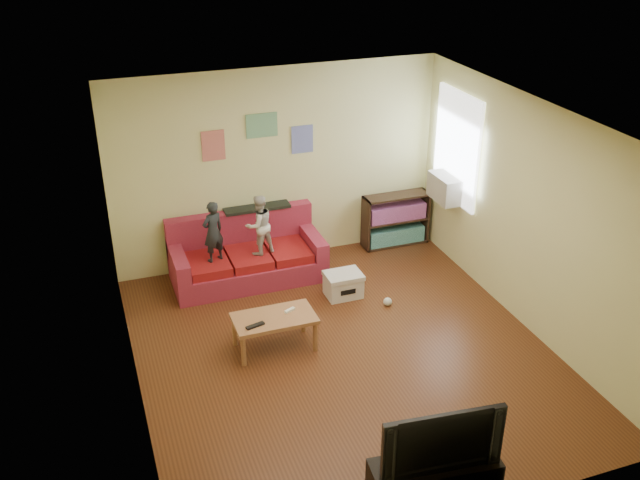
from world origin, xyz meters
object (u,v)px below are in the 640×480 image
object	(u,v)px
bookshelf	(395,222)
file_box	(343,284)
sofa	(246,257)
child_a	(213,232)
coffee_table	(274,321)
child_b	(259,225)
television	(438,435)

from	to	relation	value
bookshelf	file_box	xyz separation A→B (m)	(-1.25, -1.13, -0.18)
bookshelf	file_box	bearing A→B (deg)	-137.91
sofa	bookshelf	xyz separation A→B (m)	(2.29, 0.23, 0.05)
child_a	coffee_table	xyz separation A→B (m)	(0.34, -1.54, -0.47)
sofa	coffee_table	size ratio (longest dim) A/B	2.16
child_a	bookshelf	distance (m)	2.81
child_a	child_b	size ratio (longest dim) A/B	1.01
child_b	bookshelf	world-z (taller)	child_b
child_a	television	world-z (taller)	child_a
file_box	child_b	bearing A→B (deg)	140.66
coffee_table	child_a	bearing A→B (deg)	102.39
sofa	file_box	world-z (taller)	sofa
sofa	television	world-z (taller)	television
sofa	television	distance (m)	4.37
sofa	child_b	bearing A→B (deg)	-48.64
sofa	television	size ratio (longest dim) A/B	1.91
child_b	bookshelf	distance (m)	2.23
bookshelf	file_box	size ratio (longest dim) A/B	2.08
child_a	bookshelf	bearing A→B (deg)	164.92
sofa	bookshelf	distance (m)	2.30
coffee_table	child_b	bearing A→B (deg)	80.34
coffee_table	file_box	bearing A→B (deg)	35.09
child_b	file_box	xyz separation A→B (m)	(0.89, -0.73, -0.66)
sofa	child_a	world-z (taller)	child_a
child_b	television	xyz separation A→B (m)	(0.38, -4.15, -0.11)
television	sofa	bearing A→B (deg)	102.65
television	coffee_table	bearing A→B (deg)	109.47
coffee_table	bookshelf	distance (m)	3.09
file_box	television	world-z (taller)	television
coffee_table	television	xyz separation A→B (m)	(0.64, -2.61, 0.36)
child_b	bookshelf	bearing A→B (deg)	173.06
bookshelf	file_box	world-z (taller)	bookshelf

